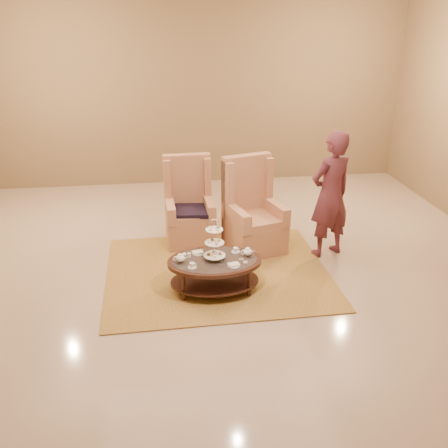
{
  "coord_description": "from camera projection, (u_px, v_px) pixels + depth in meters",
  "views": [
    {
      "loc": [
        -0.8,
        -5.63,
        3.19
      ],
      "look_at": [
        -0.01,
        0.2,
        0.66
      ],
      "focal_mm": 40.0,
      "sensor_mm": 36.0,
      "label": 1
    }
  ],
  "objects": [
    {
      "name": "rug",
      "position": [
        217.0,
        272.0,
        6.58
      ],
      "size": [
        2.91,
        2.44,
        0.02
      ],
      "rotation": [
        0.0,
        0.0,
        0.02
      ],
      "color": "#AD8C3D",
      "rests_on": "ground"
    },
    {
      "name": "ground",
      "position": [
        227.0,
        276.0,
        6.49
      ],
      "size": [
        8.0,
        8.0,
        0.0
      ],
      "primitive_type": "plane",
      "color": "tan",
      "rests_on": "ground"
    },
    {
      "name": "armchair_left",
      "position": [
        189.0,
        213.0,
        7.37
      ],
      "size": [
        0.71,
        0.73,
        1.27
      ],
      "rotation": [
        0.0,
        0.0,
        0.03
      ],
      "color": "#B67855",
      "rests_on": "ground"
    },
    {
      "name": "person",
      "position": [
        330.0,
        195.0,
        6.76
      ],
      "size": [
        0.76,
        0.63,
        1.77
      ],
      "rotation": [
        0.0,
        0.0,
        3.52
      ],
      "color": "#55242E",
      "rests_on": "ground"
    },
    {
      "name": "wall_back",
      "position": [
        198.0,
        93.0,
        9.44
      ],
      "size": [
        8.0,
        0.04,
        3.5
      ],
      "primitive_type": "cube",
      "color": "olive",
      "rests_on": "ground"
    },
    {
      "name": "ceiling",
      "position": [
        227.0,
        276.0,
        6.49
      ],
      "size": [
        8.0,
        8.0,
        0.02
      ],
      "primitive_type": "cube",
      "color": "white",
      "rests_on": "ground"
    },
    {
      "name": "armchair_right",
      "position": [
        252.0,
        219.0,
        7.12
      ],
      "size": [
        0.89,
        0.91,
        1.33
      ],
      "rotation": [
        0.0,
        0.0,
        0.28
      ],
      "color": "#B67855",
      "rests_on": "ground"
    },
    {
      "name": "tea_table",
      "position": [
        215.0,
        265.0,
        6.04
      ],
      "size": [
        1.15,
        0.8,
        0.95
      ],
      "rotation": [
        0.0,
        0.0,
        -0.01
      ],
      "color": "black",
      "rests_on": "ground"
    }
  ]
}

